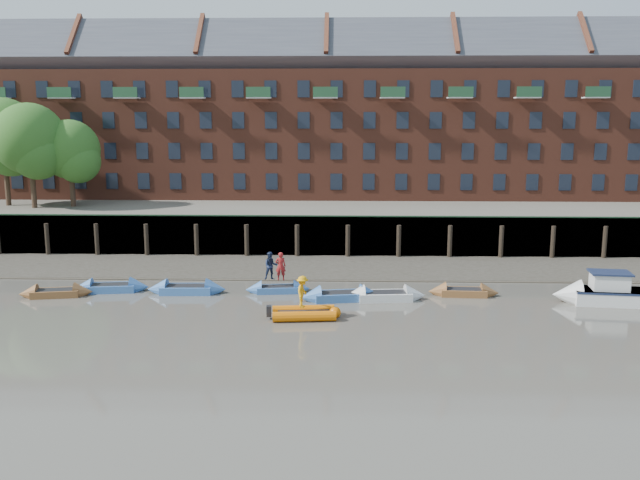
{
  "coord_description": "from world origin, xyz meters",
  "views": [
    {
      "loc": [
        1.43,
        -30.63,
        11.12
      ],
      "look_at": [
        0.11,
        12.0,
        3.2
      ],
      "focal_mm": 38.0,
      "sensor_mm": 36.0,
      "label": 1
    }
  ],
  "objects_px": {
    "motor_launch": "(598,293)",
    "person_rower_a": "(281,266)",
    "rowboat_0": "(56,293)",
    "rowboat_3": "(278,289)",
    "person_rower_b": "(271,266)",
    "rib_tender": "(307,313)",
    "rowboat_2": "(187,289)",
    "rowboat_5": "(385,296)",
    "person_rib_crew": "(303,292)",
    "rowboat_4": "(341,296)",
    "rowboat_6": "(463,292)",
    "rowboat_1": "(111,288)"
  },
  "relations": [
    {
      "from": "rowboat_4",
      "to": "rowboat_0",
      "type": "bearing_deg",
      "value": 169.42
    },
    {
      "from": "rowboat_2",
      "to": "rowboat_5",
      "type": "height_order",
      "value": "rowboat_5"
    },
    {
      "from": "rowboat_3",
      "to": "rowboat_5",
      "type": "xyz_separation_m",
      "value": [
        6.69,
        -1.59,
        0.05
      ]
    },
    {
      "from": "rowboat_4",
      "to": "person_rower_b",
      "type": "height_order",
      "value": "person_rower_b"
    },
    {
      "from": "rowboat_6",
      "to": "rib_tender",
      "type": "bearing_deg",
      "value": -148.8
    },
    {
      "from": "person_rower_a",
      "to": "rowboat_5",
      "type": "bearing_deg",
      "value": 160.31
    },
    {
      "from": "rowboat_0",
      "to": "rowboat_6",
      "type": "xyz_separation_m",
      "value": [
        25.34,
        0.99,
        -0.0
      ]
    },
    {
      "from": "rib_tender",
      "to": "motor_launch",
      "type": "height_order",
      "value": "motor_launch"
    },
    {
      "from": "rowboat_3",
      "to": "motor_launch",
      "type": "xyz_separation_m",
      "value": [
        19.38,
        -1.9,
        0.42
      ]
    },
    {
      "from": "person_rower_a",
      "to": "person_rower_b",
      "type": "height_order",
      "value": "person_rower_a"
    },
    {
      "from": "rowboat_1",
      "to": "rowboat_5",
      "type": "bearing_deg",
      "value": -12.66
    },
    {
      "from": "rowboat_0",
      "to": "rowboat_2",
      "type": "xyz_separation_m",
      "value": [
        7.94,
        1.02,
        0.03
      ]
    },
    {
      "from": "rowboat_5",
      "to": "person_rib_crew",
      "type": "xyz_separation_m",
      "value": [
        -4.8,
        -3.83,
        1.25
      ]
    },
    {
      "from": "rowboat_3",
      "to": "rowboat_4",
      "type": "relative_size",
      "value": 0.81
    },
    {
      "from": "rib_tender",
      "to": "rowboat_2",
      "type": "bearing_deg",
      "value": 141.48
    },
    {
      "from": "rowboat_4",
      "to": "rowboat_6",
      "type": "distance_m",
      "value": 7.76
    },
    {
      "from": "rib_tender",
      "to": "motor_launch",
      "type": "distance_m",
      "value": 17.63
    },
    {
      "from": "rowboat_1",
      "to": "motor_launch",
      "type": "relative_size",
      "value": 0.79
    },
    {
      "from": "person_rib_crew",
      "to": "rowboat_6",
      "type": "bearing_deg",
      "value": -50.8
    },
    {
      "from": "rowboat_2",
      "to": "rowboat_6",
      "type": "bearing_deg",
      "value": -1.93
    },
    {
      "from": "motor_launch",
      "to": "person_rower_a",
      "type": "distance_m",
      "value": 19.31
    },
    {
      "from": "person_rower_a",
      "to": "person_rower_b",
      "type": "bearing_deg",
      "value": -13.71
    },
    {
      "from": "rowboat_1",
      "to": "rowboat_5",
      "type": "relative_size",
      "value": 0.95
    },
    {
      "from": "motor_launch",
      "to": "rowboat_1",
      "type": "bearing_deg",
      "value": 3.16
    },
    {
      "from": "motor_launch",
      "to": "person_rower_a",
      "type": "xyz_separation_m",
      "value": [
        -19.19,
        1.93,
        1.07
      ]
    },
    {
      "from": "rowboat_1",
      "to": "rowboat_4",
      "type": "xyz_separation_m",
      "value": [
        14.66,
        -1.62,
        0.01
      ]
    },
    {
      "from": "rowboat_5",
      "to": "person_rib_crew",
      "type": "height_order",
      "value": "person_rib_crew"
    },
    {
      "from": "rowboat_5",
      "to": "rowboat_2",
      "type": "bearing_deg",
      "value": 169.29
    },
    {
      "from": "person_rower_a",
      "to": "rowboat_0",
      "type": "bearing_deg",
      "value": 0.17
    },
    {
      "from": "rowboat_0",
      "to": "rowboat_2",
      "type": "height_order",
      "value": "rowboat_2"
    },
    {
      "from": "rowboat_4",
      "to": "rowboat_2",
      "type": "bearing_deg",
      "value": 162.65
    },
    {
      "from": "rowboat_5",
      "to": "person_rib_crew",
      "type": "bearing_deg",
      "value": -146.58
    },
    {
      "from": "rowboat_0",
      "to": "person_rower_a",
      "type": "xyz_separation_m",
      "value": [
        13.88,
        1.43,
        1.48
      ]
    },
    {
      "from": "rowboat_0",
      "to": "rowboat_3",
      "type": "bearing_deg",
      "value": -4.75
    },
    {
      "from": "rowboat_2",
      "to": "rib_tender",
      "type": "bearing_deg",
      "value": -34.74
    },
    {
      "from": "rowboat_0",
      "to": "rowboat_2",
      "type": "bearing_deg",
      "value": -3.27
    },
    {
      "from": "rowboat_1",
      "to": "rowboat_3",
      "type": "xyz_separation_m",
      "value": [
        10.66,
        0.09,
        -0.03
      ]
    },
    {
      "from": "rowboat_5",
      "to": "rowboat_1",
      "type": "bearing_deg",
      "value": 169.9
    },
    {
      "from": "rowboat_3",
      "to": "rowboat_6",
      "type": "bearing_deg",
      "value": -8.72
    },
    {
      "from": "person_rower_b",
      "to": "rowboat_3",
      "type": "bearing_deg",
      "value": -27.51
    },
    {
      "from": "motor_launch",
      "to": "person_rower_a",
      "type": "bearing_deg",
      "value": 0.87
    },
    {
      "from": "person_rower_b",
      "to": "rib_tender",
      "type": "bearing_deg",
      "value": -77.84
    },
    {
      "from": "rib_tender",
      "to": "person_rower_a",
      "type": "distance_m",
      "value": 5.99
    },
    {
      "from": "rowboat_0",
      "to": "motor_launch",
      "type": "xyz_separation_m",
      "value": [
        33.06,
        -0.5,
        0.41
      ]
    },
    {
      "from": "rowboat_0",
      "to": "person_rower_b",
      "type": "bearing_deg",
      "value": -4.05
    },
    {
      "from": "rowboat_5",
      "to": "person_rower_b",
      "type": "bearing_deg",
      "value": 161.39
    },
    {
      "from": "rowboat_0",
      "to": "rowboat_3",
      "type": "height_order",
      "value": "rowboat_0"
    },
    {
      "from": "rowboat_6",
      "to": "person_rower_a",
      "type": "height_order",
      "value": "person_rower_a"
    },
    {
      "from": "rowboat_0",
      "to": "person_rower_b",
      "type": "height_order",
      "value": "person_rower_b"
    },
    {
      "from": "rowboat_4",
      "to": "rib_tender",
      "type": "bearing_deg",
      "value": -126.19
    }
  ]
}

